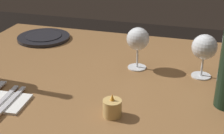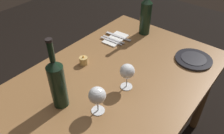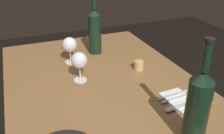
{
  "view_description": "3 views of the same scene",
  "coord_description": "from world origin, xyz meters",
  "px_view_note": "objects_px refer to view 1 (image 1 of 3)",
  "views": [
    {
      "loc": [
        -0.26,
        0.97,
        1.24
      ],
      "look_at": [
        0.01,
        0.05,
        0.8
      ],
      "focal_mm": 53.14,
      "sensor_mm": 36.0,
      "label": 1
    },
    {
      "loc": [
        -0.78,
        -0.6,
        1.59
      ],
      "look_at": [
        -0.04,
        0.01,
        0.82
      ],
      "focal_mm": 36.05,
      "sensor_mm": 36.0,
      "label": 2
    },
    {
      "loc": [
        1.02,
        -0.35,
        1.36
      ],
      "look_at": [
        0.04,
        0.04,
        0.83
      ],
      "focal_mm": 40.38,
      "sensor_mm": 36.0,
      "label": 3
    }
  ],
  "objects_px": {
    "votive_candle": "(112,108)",
    "fork_outer": "(10,102)",
    "wine_glass_left": "(204,48)",
    "fork_inner": "(2,100)",
    "wine_glass_right": "(138,40)",
    "dinner_plate": "(44,37)"
  },
  "relations": [
    {
      "from": "votive_candle",
      "to": "fork_inner",
      "type": "xyz_separation_m",
      "value": [
        0.32,
        0.03,
        -0.01
      ]
    },
    {
      "from": "wine_glass_left",
      "to": "votive_candle",
      "type": "bearing_deg",
      "value": 55.2
    },
    {
      "from": "fork_inner",
      "to": "fork_outer",
      "type": "height_order",
      "value": "same"
    },
    {
      "from": "wine_glass_right",
      "to": "votive_candle",
      "type": "distance_m",
      "value": 0.34
    },
    {
      "from": "votive_candle",
      "to": "fork_inner",
      "type": "bearing_deg",
      "value": 4.89
    },
    {
      "from": "votive_candle",
      "to": "fork_outer",
      "type": "height_order",
      "value": "votive_candle"
    },
    {
      "from": "dinner_plate",
      "to": "fork_inner",
      "type": "height_order",
      "value": "dinner_plate"
    },
    {
      "from": "wine_glass_left",
      "to": "fork_inner",
      "type": "relative_size",
      "value": 0.82
    },
    {
      "from": "wine_glass_left",
      "to": "fork_inner",
      "type": "distance_m",
      "value": 0.65
    },
    {
      "from": "fork_inner",
      "to": "fork_outer",
      "type": "relative_size",
      "value": 1.0
    },
    {
      "from": "wine_glass_left",
      "to": "fork_inner",
      "type": "height_order",
      "value": "wine_glass_left"
    },
    {
      "from": "votive_candle",
      "to": "fork_outer",
      "type": "xyz_separation_m",
      "value": [
        0.3,
        0.03,
        -0.01
      ]
    },
    {
      "from": "votive_candle",
      "to": "wine_glass_right",
      "type": "bearing_deg",
      "value": -89.59
    },
    {
      "from": "dinner_plate",
      "to": "fork_outer",
      "type": "distance_m",
      "value": 0.56
    },
    {
      "from": "wine_glass_right",
      "to": "votive_candle",
      "type": "bearing_deg",
      "value": 90.41
    },
    {
      "from": "wine_glass_right",
      "to": "fork_inner",
      "type": "xyz_separation_m",
      "value": [
        0.32,
        0.35,
        -0.1
      ]
    },
    {
      "from": "fork_inner",
      "to": "fork_outer",
      "type": "distance_m",
      "value": 0.02
    },
    {
      "from": "wine_glass_left",
      "to": "wine_glass_right",
      "type": "relative_size",
      "value": 0.99
    },
    {
      "from": "wine_glass_left",
      "to": "wine_glass_right",
      "type": "height_order",
      "value": "wine_glass_right"
    },
    {
      "from": "dinner_plate",
      "to": "fork_outer",
      "type": "height_order",
      "value": "dinner_plate"
    },
    {
      "from": "wine_glass_right",
      "to": "dinner_plate",
      "type": "height_order",
      "value": "wine_glass_right"
    },
    {
      "from": "fork_inner",
      "to": "fork_outer",
      "type": "bearing_deg",
      "value": 180.0
    }
  ]
}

